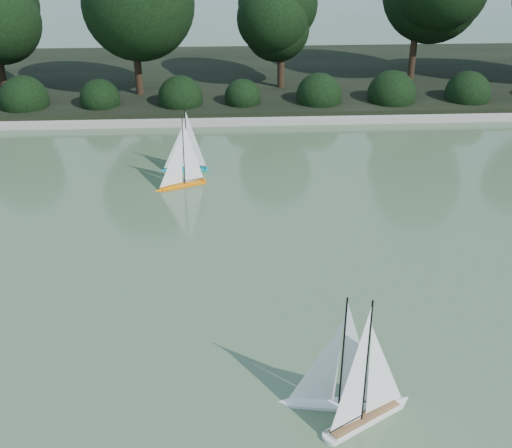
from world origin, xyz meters
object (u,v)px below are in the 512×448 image
object	(u,v)px
sailboat_white_b	(373,399)
sailboat_orange	(179,176)
sailboat_white_a	(328,388)
sailboat_teal	(182,160)

from	to	relation	value
sailboat_white_b	sailboat_orange	world-z (taller)	sailboat_white_b
sailboat_white_b	sailboat_orange	xyz separation A→B (m)	(-2.53, 6.59, -0.03)
sailboat_white_a	sailboat_white_b	size ratio (longest dim) A/B	0.94
sailboat_orange	sailboat_white_b	bearing A→B (deg)	-68.98
sailboat_white_a	sailboat_teal	distance (m)	7.51
sailboat_orange	sailboat_teal	size ratio (longest dim) A/B	1.05
sailboat_orange	sailboat_teal	world-z (taller)	sailboat_orange
sailboat_white_b	sailboat_teal	xyz separation A→B (m)	(-2.51, 7.45, -0.04)
sailboat_orange	sailboat_teal	distance (m)	0.86
sailboat_white_b	sailboat_teal	bearing A→B (deg)	108.61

